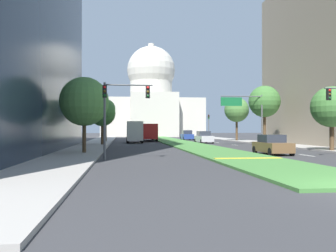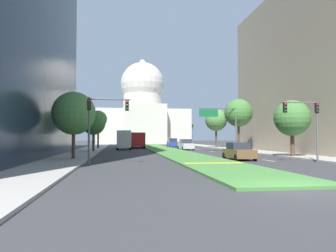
{
  "view_description": "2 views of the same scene",
  "coord_description": "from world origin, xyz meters",
  "px_view_note": "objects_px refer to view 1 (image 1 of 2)",
  "views": [
    {
      "loc": [
        -8.22,
        -11.24,
        2.09
      ],
      "look_at": [
        -1.99,
        39.31,
        2.51
      ],
      "focal_mm": 38.99,
      "sensor_mm": 36.0,
      "label": 1
    },
    {
      "loc": [
        -7.05,
        -12.64,
        2.15
      ],
      "look_at": [
        1.44,
        46.95,
        4.11
      ],
      "focal_mm": 35.64,
      "sensor_mm": 36.0,
      "label": 2
    }
  ],
  "objects_px": {
    "street_tree_right_near": "(332,107)",
    "street_tree_left_mid": "(102,113)",
    "traffic_light_near_left": "(117,104)",
    "street_tree_right_mid": "(264,102)",
    "street_tree_left_far": "(106,109)",
    "sedan_lead_stopped": "(272,145)",
    "sedan_distant": "(187,135)",
    "overhead_guide_sign": "(246,109)",
    "sedan_midblock": "(204,137)",
    "street_tree_left_near": "(84,102)",
    "traffic_light_far_right": "(209,123)",
    "city_bus": "(148,131)",
    "capitol_building": "(151,102)",
    "box_truck_delivery": "(135,132)",
    "street_tree_right_far": "(237,110)"
  },
  "relations": [
    {
      "from": "traffic_light_near_left",
      "to": "sedan_lead_stopped",
      "type": "relative_size",
      "value": 1.26
    },
    {
      "from": "capitol_building",
      "to": "city_bus",
      "type": "distance_m",
      "value": 43.8
    },
    {
      "from": "traffic_light_near_left",
      "to": "capitol_building",
      "type": "bearing_deg",
      "value": 84.03
    },
    {
      "from": "street_tree_left_near",
      "to": "street_tree_right_far",
      "type": "distance_m",
      "value": 37.15
    },
    {
      "from": "traffic_light_far_right",
      "to": "sedan_midblock",
      "type": "distance_m",
      "value": 22.01
    },
    {
      "from": "street_tree_left_near",
      "to": "sedan_midblock",
      "type": "relative_size",
      "value": 1.35
    },
    {
      "from": "street_tree_right_mid",
      "to": "traffic_light_far_right",
      "type": "bearing_deg",
      "value": 92.57
    },
    {
      "from": "traffic_light_near_left",
      "to": "street_tree_right_near",
      "type": "height_order",
      "value": "street_tree_right_near"
    },
    {
      "from": "street_tree_left_near",
      "to": "box_truck_delivery",
      "type": "distance_m",
      "value": 25.02
    },
    {
      "from": "street_tree_left_near",
      "to": "traffic_light_far_right",
      "type": "bearing_deg",
      "value": 64.38
    },
    {
      "from": "sedan_lead_stopped",
      "to": "city_bus",
      "type": "height_order",
      "value": "city_bus"
    },
    {
      "from": "overhead_guide_sign",
      "to": "sedan_lead_stopped",
      "type": "bearing_deg",
      "value": -102.33
    },
    {
      "from": "street_tree_left_near",
      "to": "street_tree_right_mid",
      "type": "relative_size",
      "value": 0.81
    },
    {
      "from": "traffic_light_near_left",
      "to": "street_tree_right_near",
      "type": "xyz_separation_m",
      "value": [
        19.27,
        6.52,
        0.3
      ]
    },
    {
      "from": "street_tree_left_far",
      "to": "city_bus",
      "type": "height_order",
      "value": "street_tree_left_far"
    },
    {
      "from": "overhead_guide_sign",
      "to": "city_bus",
      "type": "height_order",
      "value": "overhead_guide_sign"
    },
    {
      "from": "street_tree_left_near",
      "to": "sedan_lead_stopped",
      "type": "xyz_separation_m",
      "value": [
        15.27,
        -2.14,
        -3.57
      ]
    },
    {
      "from": "traffic_light_far_right",
      "to": "box_truck_delivery",
      "type": "xyz_separation_m",
      "value": [
        -15.96,
        -19.08,
        -1.64
      ]
    },
    {
      "from": "street_tree_right_far",
      "to": "traffic_light_near_left",
      "type": "bearing_deg",
      "value": -118.84
    },
    {
      "from": "city_bus",
      "to": "sedan_distant",
      "type": "bearing_deg",
      "value": 28.58
    },
    {
      "from": "street_tree_right_far",
      "to": "street_tree_left_near",
      "type": "bearing_deg",
      "value": -127.12
    },
    {
      "from": "traffic_light_near_left",
      "to": "street_tree_right_mid",
      "type": "height_order",
      "value": "street_tree_right_mid"
    },
    {
      "from": "capitol_building",
      "to": "sedan_distant",
      "type": "xyz_separation_m",
      "value": [
        3.82,
        -38.64,
        -9.2
      ]
    },
    {
      "from": "sedan_distant",
      "to": "street_tree_right_far",
      "type": "bearing_deg",
      "value": -47.98
    },
    {
      "from": "overhead_guide_sign",
      "to": "box_truck_delivery",
      "type": "height_order",
      "value": "overhead_guide_sign"
    },
    {
      "from": "capitol_building",
      "to": "traffic_light_near_left",
      "type": "height_order",
      "value": "capitol_building"
    },
    {
      "from": "traffic_light_near_left",
      "to": "street_tree_left_mid",
      "type": "bearing_deg",
      "value": 95.82
    },
    {
      "from": "sedan_lead_stopped",
      "to": "sedan_distant",
      "type": "relative_size",
      "value": 0.92
    },
    {
      "from": "street_tree_right_mid",
      "to": "street_tree_left_far",
      "type": "height_order",
      "value": "street_tree_right_mid"
    },
    {
      "from": "street_tree_right_mid",
      "to": "overhead_guide_sign",
      "type": "bearing_deg",
      "value": -151.5
    },
    {
      "from": "sedan_lead_stopped",
      "to": "overhead_guide_sign",
      "type": "bearing_deg",
      "value": 77.67
    },
    {
      "from": "overhead_guide_sign",
      "to": "sedan_midblock",
      "type": "distance_m",
      "value": 9.39
    },
    {
      "from": "street_tree_left_mid",
      "to": "sedan_lead_stopped",
      "type": "bearing_deg",
      "value": -50.95
    },
    {
      "from": "capitol_building",
      "to": "traffic_light_near_left",
      "type": "distance_m",
      "value": 82.93
    },
    {
      "from": "street_tree_left_near",
      "to": "street_tree_right_near",
      "type": "distance_m",
      "value": 22.08
    },
    {
      "from": "street_tree_left_near",
      "to": "street_tree_right_mid",
      "type": "xyz_separation_m",
      "value": [
        22.06,
        16.42,
        1.42
      ]
    },
    {
      "from": "overhead_guide_sign",
      "to": "sedan_midblock",
      "type": "xyz_separation_m",
      "value": [
        -3.89,
        7.65,
        -3.82
      ]
    },
    {
      "from": "street_tree_right_near",
      "to": "street_tree_left_mid",
      "type": "xyz_separation_m",
      "value": [
        -21.51,
        15.48,
        -0.02
      ]
    },
    {
      "from": "street_tree_right_far",
      "to": "sedan_midblock",
      "type": "height_order",
      "value": "street_tree_right_far"
    },
    {
      "from": "sedan_midblock",
      "to": "sedan_distant",
      "type": "relative_size",
      "value": 1.06
    },
    {
      "from": "overhead_guide_sign",
      "to": "street_tree_right_near",
      "type": "relative_size",
      "value": 1.08
    },
    {
      "from": "street_tree_right_near",
      "to": "street_tree_left_far",
      "type": "height_order",
      "value": "street_tree_left_far"
    },
    {
      "from": "street_tree_left_near",
      "to": "street_tree_left_far",
      "type": "bearing_deg",
      "value": 89.07
    },
    {
      "from": "city_bus",
      "to": "street_tree_right_mid",
      "type": "bearing_deg",
      "value": -49.48
    },
    {
      "from": "overhead_guide_sign",
      "to": "sedan_midblock",
      "type": "relative_size",
      "value": 1.37
    },
    {
      "from": "street_tree_left_near",
      "to": "street_tree_right_mid",
      "type": "height_order",
      "value": "street_tree_right_mid"
    },
    {
      "from": "sedan_distant",
      "to": "capitol_building",
      "type": "bearing_deg",
      "value": 95.65
    },
    {
      "from": "street_tree_left_near",
      "to": "street_tree_left_mid",
      "type": "height_order",
      "value": "street_tree_left_near"
    },
    {
      "from": "street_tree_left_far",
      "to": "street_tree_right_far",
      "type": "relative_size",
      "value": 0.91
    },
    {
      "from": "street_tree_left_far",
      "to": "box_truck_delivery",
      "type": "distance_m",
      "value": 6.49
    }
  ]
}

